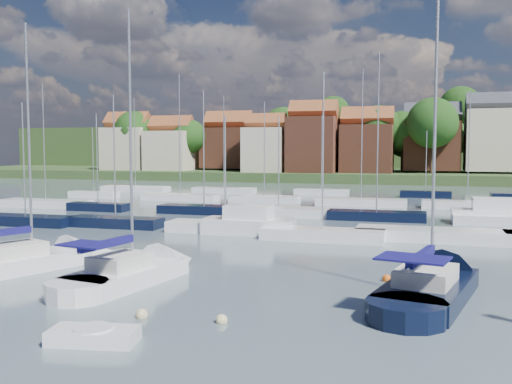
% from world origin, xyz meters
% --- Properties ---
extents(ground, '(260.00, 260.00, 0.00)m').
position_xyz_m(ground, '(0.00, 40.00, 0.00)').
color(ground, '#404E57').
rests_on(ground, ground).
extents(sailboat_left, '(6.61, 10.83, 14.41)m').
position_xyz_m(sailboat_left, '(-12.77, 5.33, 0.36)').
color(sailboat_left, white).
rests_on(sailboat_left, ground).
extents(sailboat_centre, '(4.57, 10.87, 14.38)m').
position_xyz_m(sailboat_centre, '(-6.11, 4.12, 0.36)').
color(sailboat_centre, white).
rests_on(sailboat_centre, ground).
extents(sailboat_navy, '(5.64, 12.19, 16.32)m').
position_xyz_m(sailboat_navy, '(8.11, 5.43, 0.35)').
color(sailboat_navy, black).
rests_on(sailboat_navy, ground).
extents(tender, '(3.17, 1.88, 0.64)m').
position_xyz_m(tender, '(-3.21, -4.89, 0.25)').
color(tender, white).
rests_on(tender, ground).
extents(buoy_c, '(0.50, 0.50, 0.50)m').
position_xyz_m(buoy_c, '(-3.01, -1.81, 0.00)').
color(buoy_c, beige).
rests_on(buoy_c, ground).
extents(buoy_d, '(0.46, 0.46, 0.46)m').
position_xyz_m(buoy_d, '(0.22, -1.55, 0.00)').
color(buoy_d, beige).
rests_on(buoy_d, ground).
extents(buoy_e, '(0.47, 0.47, 0.47)m').
position_xyz_m(buoy_e, '(5.83, 7.17, 0.00)').
color(buoy_e, '#D85914').
rests_on(buoy_e, ground).
extents(marina_field, '(79.62, 41.41, 15.93)m').
position_xyz_m(marina_field, '(1.91, 35.15, 0.43)').
color(marina_field, white).
rests_on(marina_field, ground).
extents(far_shore_town, '(212.46, 90.00, 22.27)m').
position_xyz_m(far_shore_town, '(2.23, 132.67, 4.61)').
color(far_shore_town, '#384B25').
rests_on(far_shore_town, ground).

